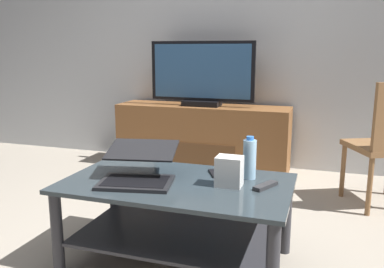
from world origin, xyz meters
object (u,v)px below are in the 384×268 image
(laptop, at_px, (139,169))
(router_box, at_px, (229,171))
(cell_phone, at_px, (217,173))
(tv_remote, at_px, (265,186))
(coffee_table, at_px, (177,207))
(television, at_px, (202,75))
(water_bottle_near, at_px, (250,159))
(media_cabinet, at_px, (202,137))

(laptop, distance_m, router_box, 0.48)
(cell_phone, relative_size, tv_remote, 0.88)
(coffee_table, distance_m, television, 1.88)
(television, bearing_deg, coffee_table, -77.15)
(laptop, relative_size, water_bottle_near, 2.07)
(television, xyz_separation_m, cell_phone, (0.56, -1.55, -0.44))
(cell_phone, distance_m, tv_remote, 0.32)
(water_bottle_near, bearing_deg, media_cabinet, 115.13)
(laptop, bearing_deg, cell_phone, 33.36)
(router_box, bearing_deg, laptop, -171.96)
(router_box, xyz_separation_m, cell_phone, (-0.11, 0.17, -0.07))
(coffee_table, bearing_deg, cell_phone, 48.95)
(coffee_table, bearing_deg, router_box, 3.85)
(water_bottle_near, height_order, tv_remote, water_bottle_near)
(media_cabinet, xyz_separation_m, tv_remote, (0.85, -1.72, 0.16))
(television, relative_size, cell_phone, 7.12)
(laptop, height_order, water_bottle_near, water_bottle_near)
(coffee_table, height_order, router_box, router_box)
(media_cabinet, xyz_separation_m, laptop, (0.20, -1.81, 0.22))
(television, height_order, router_box, television)
(television, bearing_deg, laptop, -83.58)
(media_cabinet, xyz_separation_m, router_box, (0.67, -1.75, 0.23))
(media_cabinet, relative_size, cell_phone, 11.81)
(television, xyz_separation_m, water_bottle_near, (0.75, -1.57, -0.34))
(media_cabinet, relative_size, water_bottle_near, 7.18)
(tv_remote, bearing_deg, cell_phone, -179.72)
(coffee_table, height_order, media_cabinet, media_cabinet)
(water_bottle_near, xyz_separation_m, tv_remote, (0.11, -0.12, -0.10))
(router_box, bearing_deg, tv_remote, 9.00)
(media_cabinet, distance_m, laptop, 1.84)
(television, relative_size, router_box, 6.54)
(cell_phone, bearing_deg, tv_remote, -53.07)
(water_bottle_near, distance_m, tv_remote, 0.19)
(media_cabinet, distance_m, television, 0.60)
(coffee_table, distance_m, tv_remote, 0.48)
(router_box, distance_m, tv_remote, 0.19)
(water_bottle_near, bearing_deg, television, 115.43)
(router_box, bearing_deg, cell_phone, 122.69)
(television, distance_m, tv_remote, 1.95)
(router_box, xyz_separation_m, water_bottle_near, (0.07, 0.15, 0.03))
(cell_phone, bearing_deg, coffee_table, -157.90)
(water_bottle_near, distance_m, cell_phone, 0.21)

